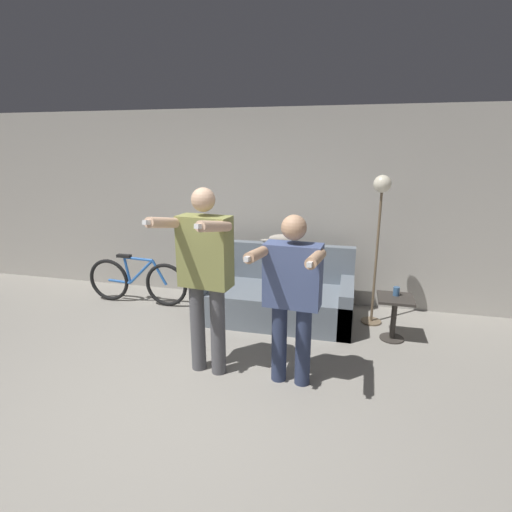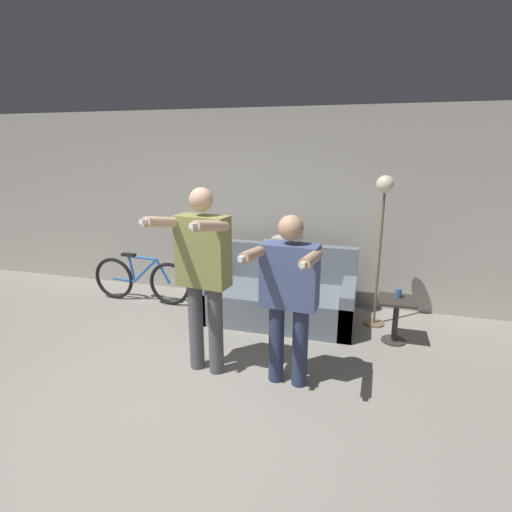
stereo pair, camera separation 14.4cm
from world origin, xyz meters
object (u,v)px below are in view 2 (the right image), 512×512
(couch, at_px, (278,297))
(side_table, at_px, (396,312))
(person_left, at_px, (203,268))
(person_right, at_px, (289,290))
(cat, at_px, (288,239))
(cup, at_px, (398,293))
(bicycle, at_px, (141,280))
(floor_lamp, at_px, (383,212))

(couch, distance_m, side_table, 1.42)
(person_left, bearing_deg, person_right, 6.56)
(person_left, bearing_deg, side_table, 38.81)
(person_left, height_order, side_table, person_left)
(person_left, height_order, cat, person_left)
(side_table, relative_size, cup, 5.18)
(person_left, height_order, bicycle, person_left)
(couch, relative_size, bicycle, 1.27)
(couch, distance_m, person_right, 1.61)
(side_table, height_order, cup, cup)
(couch, height_order, cup, couch)
(couch, relative_size, cat, 3.53)
(floor_lamp, bearing_deg, person_left, -135.78)
(cup, distance_m, bicycle, 3.37)
(cup, relative_size, bicycle, 0.07)
(couch, distance_m, cat, 0.77)
(couch, xyz_separation_m, bicycle, (-1.96, 0.01, 0.05))
(person_right, bearing_deg, floor_lamp, 67.19)
(couch, height_order, cat, cat)
(person_left, height_order, cup, person_left)
(couch, xyz_separation_m, person_right, (0.40, -1.42, 0.64))
(person_right, relative_size, floor_lamp, 0.87)
(floor_lamp, bearing_deg, person_right, -116.81)
(floor_lamp, distance_m, bicycle, 3.31)
(side_table, bearing_deg, person_left, -147.91)
(person_left, distance_m, side_table, 2.22)
(side_table, xyz_separation_m, bicycle, (-3.35, 0.30, -0.04))
(couch, bearing_deg, floor_lamp, 5.85)
(bicycle, bearing_deg, person_left, -42.35)
(cat, distance_m, cup, 1.54)
(bicycle, bearing_deg, couch, -0.21)
(person_right, bearing_deg, cup, 53.85)
(couch, xyz_separation_m, floor_lamp, (1.18, 0.12, 1.12))
(couch, xyz_separation_m, cat, (0.03, 0.35, 0.68))
(cat, bearing_deg, side_table, -25.34)
(person_left, relative_size, cup, 18.11)
(side_table, bearing_deg, cup, 82.57)
(cup, bearing_deg, cat, 156.78)
(cup, bearing_deg, floor_lamp, 121.88)
(cat, bearing_deg, couch, -95.52)
(floor_lamp, relative_size, bicycle, 1.22)
(cat, relative_size, side_table, 1.05)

